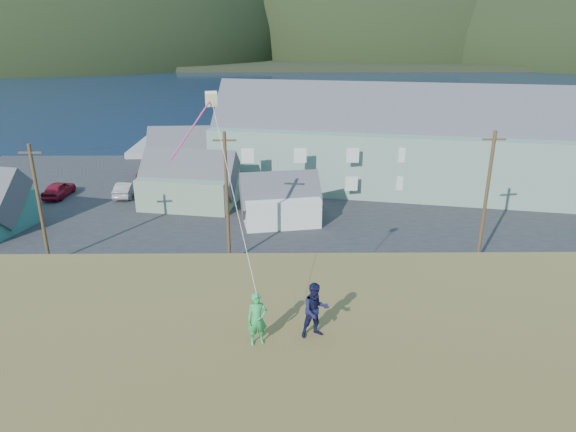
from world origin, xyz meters
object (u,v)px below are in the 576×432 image
object	(u,v)px
shed_white	(280,200)
lodge	(394,141)
kite_flyer_navy	(315,310)
shed_palegreen_near	(189,182)
wharf	(229,145)
shed_palegreen_far	(193,153)
kite_flyer_green	(257,319)

from	to	relation	value
shed_white	lodge	bearing A→B (deg)	31.85
kite_flyer_navy	shed_palegreen_near	bearing A→B (deg)	89.84
wharf	shed_white	size ratio (longest dim) A/B	3.43
lodge	kite_flyer_navy	size ratio (longest dim) A/B	21.40
shed_white	shed_palegreen_far	size ratio (longest dim) A/B	0.73
kite_flyer_green	wharf	bearing A→B (deg)	82.19
lodge	kite_flyer_navy	world-z (taller)	lodge
lodge	kite_flyer_green	xyz separation A→B (m)	(-12.43, -39.54, 2.93)
shed_palegreen_near	shed_palegreen_far	xyz separation A→B (m)	(-1.52, 11.44, 0.12)
shed_palegreen_far	kite_flyer_navy	xyz separation A→B (m)	(11.56, -44.79, 5.51)
shed_palegreen_near	shed_white	size ratio (longest dim) A/B	1.31
shed_white	shed_palegreen_far	xyz separation A→B (m)	(-10.32, 16.11, 0.48)
shed_palegreen_far	kite_flyer_green	xyz separation A→B (m)	(9.76, -45.19, 5.45)
wharf	kite_flyer_navy	bearing A→B (deg)	-81.54
shed_palegreen_far	wharf	bearing A→B (deg)	75.35
kite_flyer_navy	shed_palegreen_far	bearing A→B (deg)	87.56
wharf	lodge	world-z (taller)	lodge
lodge	kite_flyer_navy	distance (m)	40.67
kite_flyer_green	kite_flyer_navy	size ratio (longest dim) A/B	0.93
wharf	kite_flyer_green	world-z (taller)	kite_flyer_green
shed_white	kite_flyer_green	xyz separation A→B (m)	(-0.56, -29.08, 5.93)
lodge	shed_palegreen_near	distance (m)	21.63
lodge	kite_flyer_green	world-z (taller)	lodge
lodge	shed_palegreen_far	xyz separation A→B (m)	(-22.19, 5.64, -2.52)
kite_flyer_green	lodge	bearing A→B (deg)	58.04
wharf	kite_flyer_navy	size ratio (longest dim) A/B	14.15
wharf	shed_palegreen_near	distance (m)	25.60
wharf	kite_flyer_green	bearing A→B (deg)	-83.30
shed_palegreen_far	kite_flyer_green	bearing A→B (deg)	-81.16
shed_white	kite_flyer_navy	distance (m)	29.32
wharf	lodge	bearing A→B (deg)	-45.45
wharf	shed_palegreen_far	world-z (taller)	shed_palegreen_far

